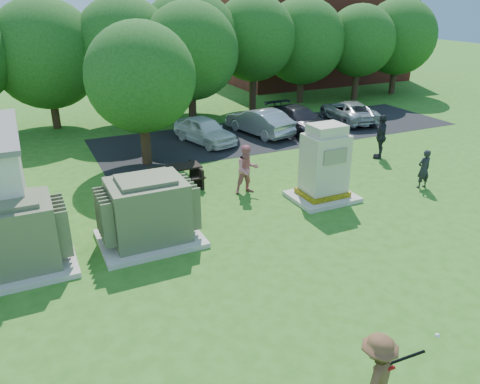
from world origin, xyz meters
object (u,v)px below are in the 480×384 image
transformer_right (148,212)px  car_dark (299,120)px  person_by_generator (424,169)px  generator_cabinet (324,167)px  person_walking_right (381,137)px  transformer_left (12,238)px  car_silver_a (259,121)px  car_silver_b (348,111)px  picnic_table (176,175)px  batter (376,377)px  person_at_picnic (247,169)px  car_white (205,130)px

transformer_right → car_dark: size_ratio=0.65×
person_by_generator → car_dark: bearing=-86.5°
generator_cabinet → person_walking_right: (5.05, 2.78, -0.22)m
transformer_left → car_silver_a: bearing=36.7°
car_silver_b → person_by_generator: bearing=77.5°
person_by_generator → car_silver_b: bearing=-108.3°
car_silver_a → person_by_generator: bearing=90.6°
picnic_table → transformer_right: bearing=-118.8°
transformer_right → generator_cabinet: size_ratio=1.07×
batter → person_walking_right: bearing=-154.0°
generator_cabinet → picnic_table: (-4.51, 3.37, -0.70)m
transformer_left → car_silver_a: transformer_left is taller
transformer_left → person_at_picnic: size_ratio=1.60×
generator_cabinet → car_silver_a: (1.91, 8.67, -0.53)m
transformer_right → person_by_generator: (10.70, -0.36, -0.20)m
car_silver_a → picnic_table: bearing=27.1°
person_by_generator → transformer_left: bearing=1.7°
batter → car_silver_b: size_ratio=0.39×
generator_cabinet → person_by_generator: generator_cabinet is taller
generator_cabinet → batter: generator_cabinet is taller
transformer_left → batter: (5.53, -7.99, -0.10)m
batter → car_silver_a: (6.67, 17.07, -0.17)m
transformer_right → person_at_picnic: 4.82m
person_by_generator → car_silver_b: size_ratio=0.35×
transformer_right → batter: bearing=-77.1°
picnic_table → car_silver_a: 8.33m
person_by_generator → car_dark: (-0.05, 8.93, -0.09)m
transformer_right → car_silver_a: transformer_right is taller
batter → transformer_left: bearing=-78.0°
car_silver_b → generator_cabinet: bearing=57.2°
transformer_right → car_dark: 13.67m
person_at_picnic → car_silver_b: (10.14, 7.12, -0.33)m
generator_cabinet → person_at_picnic: size_ratio=1.49×
car_silver_a → car_dark: car_silver_a is taller
generator_cabinet → car_dark: 9.13m
car_white → generator_cabinet: bearing=-96.3°
car_silver_b → person_at_picnic: bearing=44.1°
transformer_right → person_by_generator: bearing=-1.9°
batter → person_at_picnic: (2.50, 10.09, 0.07)m
car_white → person_at_picnic: bearing=-113.1°
batter → car_dark: 18.76m
person_at_picnic → car_silver_b: size_ratio=0.43×
batter → person_at_picnic: size_ratio=0.92×
person_walking_right → car_dark: 5.48m
person_by_generator → car_silver_a: 9.69m
car_silver_b → transformer_left: bearing=35.9°
transformer_right → car_white: (5.28, 8.85, -0.31)m
transformer_left → person_at_picnic: bearing=14.6°
car_silver_b → car_silver_a: bearing=10.4°
transformer_left → car_silver_b: 20.38m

